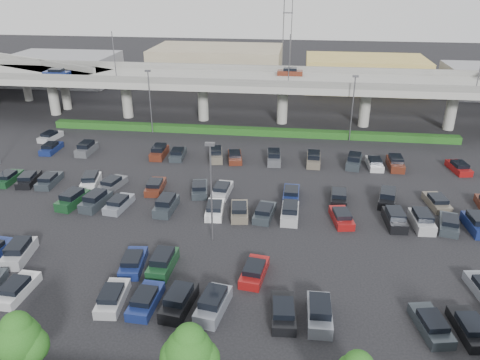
# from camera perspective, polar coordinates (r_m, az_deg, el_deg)

# --- Properties ---
(ground) EXTENTS (280.00, 280.00, 0.00)m
(ground) POSITION_cam_1_polar(r_m,az_deg,el_deg) (54.02, -1.82, -2.89)
(ground) COLOR black
(overpass) EXTENTS (150.00, 13.00, 15.80)m
(overpass) POSITION_cam_1_polar(r_m,az_deg,el_deg) (81.77, 1.59, 11.78)
(overpass) COLOR gray
(overpass) RESTS_ON ground
(on_ramp) EXTENTS (50.93, 30.13, 8.80)m
(on_ramp) POSITION_cam_1_polar(r_m,az_deg,el_deg) (109.99, -26.47, 12.51)
(on_ramp) COLOR gray
(on_ramp) RESTS_ON ground
(hedge) EXTENTS (66.00, 1.60, 1.10)m
(hedge) POSITION_cam_1_polar(r_m,az_deg,el_deg) (76.72, 1.12, 5.96)
(hedge) COLOR #134115
(hedge) RESTS_ON ground
(tree_row) EXTENTS (65.07, 3.66, 5.94)m
(tree_row) POSITION_cam_1_polar(r_m,az_deg,el_deg) (30.56, -8.86, -19.83)
(tree_row) COLOR #332316
(tree_row) RESTS_ON ground
(parked_cars) EXTENTS (63.05, 41.64, 1.67)m
(parked_cars) POSITION_cam_1_polar(r_m,az_deg,el_deg) (50.61, -3.53, -4.12)
(parked_cars) COLOR #163F21
(parked_cars) RESTS_ON ground
(light_poles) EXTENTS (66.90, 48.38, 10.30)m
(light_poles) POSITION_cam_1_polar(r_m,az_deg,el_deg) (54.08, -5.91, 4.24)
(light_poles) COLOR #545359
(light_poles) RESTS_ON ground
(distant_buildings) EXTENTS (138.00, 24.00, 9.00)m
(distant_buildings) POSITION_cam_1_polar(r_m,az_deg,el_deg) (111.30, 9.82, 13.11)
(distant_buildings) COLOR gray
(distant_buildings) RESTS_ON ground
(comm_tower) EXTENTS (2.40, 2.40, 30.00)m
(comm_tower) POSITION_cam_1_polar(r_m,az_deg,el_deg) (121.81, 5.89, 19.90)
(comm_tower) COLOR #545359
(comm_tower) RESTS_ON ground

